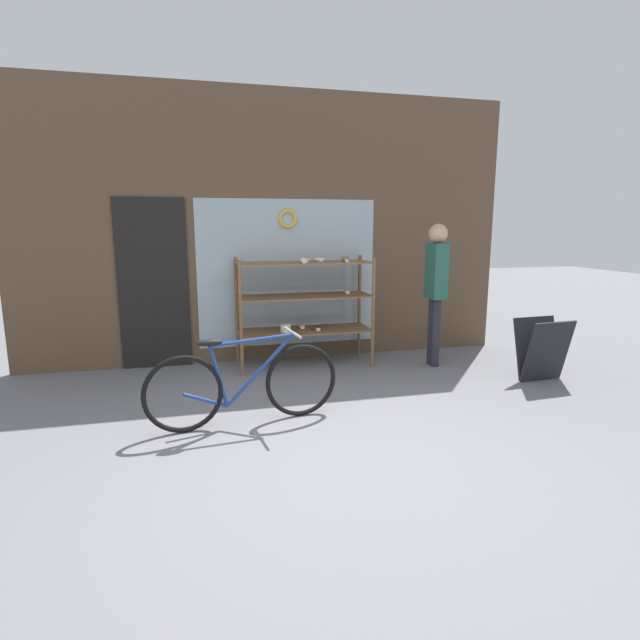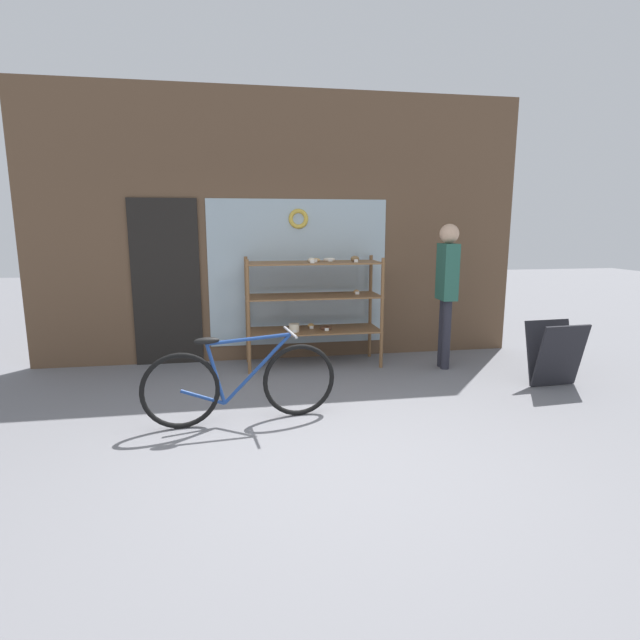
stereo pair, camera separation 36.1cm
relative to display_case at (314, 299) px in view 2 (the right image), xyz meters
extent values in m
plane|color=slate|center=(-0.34, -2.58, -0.86)|extent=(30.00, 30.00, 0.00)
cube|color=brown|center=(-0.34, 0.44, 0.86)|extent=(6.38, 0.08, 3.45)
cube|color=#A3B7C1|center=(-0.14, 0.39, 0.29)|extent=(2.34, 0.02, 1.90)
cube|color=black|center=(-1.83, 0.38, 0.19)|extent=(0.84, 0.03, 2.10)
torus|color=gold|center=(-0.14, 0.37, 0.99)|extent=(0.26, 0.06, 0.26)
cylinder|color=brown|center=(-0.83, -0.27, -0.17)|extent=(0.04, 0.04, 1.38)
cylinder|color=brown|center=(0.81, -0.27, -0.17)|extent=(0.04, 0.04, 1.38)
cylinder|color=brown|center=(-0.83, 0.28, -0.17)|extent=(0.04, 0.04, 1.38)
cylinder|color=brown|center=(0.81, 0.28, -0.17)|extent=(0.04, 0.04, 1.38)
cube|color=brown|center=(-0.01, 0.00, -0.41)|extent=(1.69, 0.59, 0.02)
cube|color=brown|center=(-0.01, 0.00, 0.03)|extent=(1.69, 0.59, 0.02)
cube|color=brown|center=(-0.01, 0.00, 0.45)|extent=(1.69, 0.59, 0.02)
torus|color=tan|center=(0.01, 0.05, 0.48)|extent=(0.16, 0.16, 0.04)
cube|color=white|center=(0.01, -0.04, 0.48)|extent=(0.05, 0.00, 0.04)
ellipsoid|color=beige|center=(-0.05, -0.14, 0.49)|extent=(0.09, 0.08, 0.06)
cube|color=white|center=(-0.05, -0.20, 0.48)|extent=(0.05, 0.00, 0.04)
ellipsoid|color=#AD7F4C|center=(0.56, 0.04, 0.07)|extent=(0.08, 0.07, 0.06)
cube|color=white|center=(0.56, 0.00, 0.06)|extent=(0.05, 0.00, 0.04)
ellipsoid|color=brown|center=(0.51, -0.07, 0.50)|extent=(0.11, 0.09, 0.08)
cube|color=white|center=(0.51, -0.13, 0.48)|extent=(0.05, 0.00, 0.04)
ellipsoid|color=tan|center=(-0.02, 0.10, -0.37)|extent=(0.09, 0.08, 0.06)
cube|color=white|center=(-0.02, 0.04, -0.38)|extent=(0.05, 0.00, 0.04)
cylinder|color=beige|center=(-0.26, -0.09, -0.35)|extent=(0.13, 0.13, 0.10)
cube|color=white|center=(-0.26, -0.16, -0.38)|extent=(0.05, 0.00, 0.04)
torus|color=beige|center=(0.22, 0.12, 0.48)|extent=(0.15, 0.15, 0.04)
cube|color=white|center=(0.22, 0.04, 0.48)|extent=(0.05, 0.00, 0.04)
torus|color=#4C2D1E|center=(0.15, -0.03, -0.38)|extent=(0.15, 0.15, 0.04)
cube|color=white|center=(0.15, -0.12, -0.38)|extent=(0.05, 0.00, 0.04)
torus|color=black|center=(-1.47, -1.82, -0.52)|extent=(0.69, 0.13, 0.69)
torus|color=black|center=(-0.41, -1.69, -0.52)|extent=(0.69, 0.13, 0.69)
cylinder|color=navy|center=(-0.79, -1.74, -0.37)|extent=(0.64, 0.11, 0.62)
cylinder|color=navy|center=(-0.86, -1.75, -0.09)|extent=(0.75, 0.13, 0.07)
cylinder|color=navy|center=(-1.17, -1.79, -0.39)|extent=(0.17, 0.05, 0.57)
cylinder|color=navy|center=(-1.29, -1.80, -0.59)|extent=(0.39, 0.08, 0.18)
ellipsoid|color=black|center=(-1.23, -1.79, -0.08)|extent=(0.23, 0.12, 0.06)
cylinder|color=#B2B2B7|center=(-0.49, -1.70, -0.05)|extent=(0.08, 0.46, 0.02)
cube|color=#232328|center=(2.51, -1.39, -0.50)|extent=(0.57, 0.23, 0.71)
cube|color=#232328|center=(2.50, -1.21, -0.50)|extent=(0.57, 0.23, 0.71)
cylinder|color=#282833|center=(1.59, -0.35, -0.43)|extent=(0.11, 0.11, 0.87)
cylinder|color=#282833|center=(1.59, -0.46, -0.43)|extent=(0.11, 0.11, 0.87)
cube|color=#285B4C|center=(1.59, -0.40, 0.35)|extent=(0.19, 0.33, 0.69)
sphere|color=tan|center=(1.59, -0.40, 0.81)|extent=(0.23, 0.23, 0.23)
camera|label=1|loc=(-1.33, -6.06, 0.91)|focal=28.00mm
camera|label=2|loc=(-0.98, -6.13, 0.91)|focal=28.00mm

